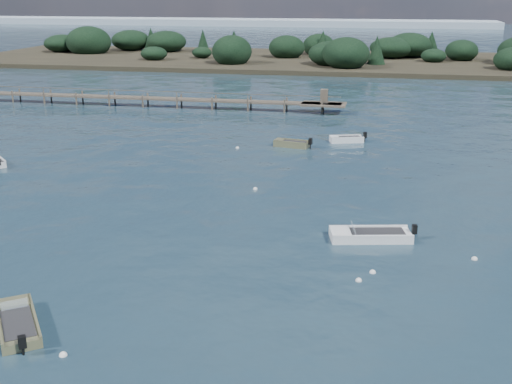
% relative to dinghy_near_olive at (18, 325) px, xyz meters
% --- Properties ---
extents(ground, '(400.00, 400.00, 0.00)m').
position_rel_dinghy_near_olive_xyz_m(ground, '(3.51, 63.26, -0.14)').
color(ground, '#152733').
rests_on(ground, ground).
extents(dinghy_near_olive, '(3.65, 4.21, 1.08)m').
position_rel_dinghy_near_olive_xyz_m(dinghy_near_olive, '(0.00, 0.00, 0.00)').
color(dinghy_near_olive, '#696846').
rests_on(dinghy_near_olive, ground).
extents(dinghy_mid_white_a, '(4.94, 2.61, 1.13)m').
position_rel_dinghy_near_olive_xyz_m(dinghy_mid_white_a, '(14.01, 13.00, 0.01)').
color(dinghy_mid_white_a, silver).
rests_on(dinghy_mid_white_a, ground).
extents(tender_far_white, '(3.52, 1.80, 1.18)m').
position_rel_dinghy_near_olive_xyz_m(tender_far_white, '(6.38, 34.20, 0.03)').
color(tender_far_white, '#696846').
rests_on(tender_far_white, ground).
extents(tender_far_grey_b, '(3.45, 2.02, 1.16)m').
position_rel_dinghy_near_olive_xyz_m(tender_far_grey_b, '(11.06, 37.02, 0.02)').
color(tender_far_grey_b, silver).
rests_on(tender_far_grey_b, ground).
extents(buoy_a, '(0.32, 0.32, 0.32)m').
position_rel_dinghy_near_olive_xyz_m(buoy_a, '(2.86, -1.57, -0.14)').
color(buoy_a, silver).
rests_on(buoy_a, ground).
extents(buoy_b, '(0.32, 0.32, 0.32)m').
position_rel_dinghy_near_olive_xyz_m(buoy_b, '(14.29, 8.48, -0.14)').
color(buoy_b, silver).
rests_on(buoy_b, ground).
extents(buoy_d, '(0.32, 0.32, 0.32)m').
position_rel_dinghy_near_olive_xyz_m(buoy_d, '(19.44, 11.21, -0.14)').
color(buoy_d, silver).
rests_on(buoy_d, ground).
extents(buoy_e, '(0.32, 0.32, 0.32)m').
position_rel_dinghy_near_olive_xyz_m(buoy_e, '(1.74, 32.72, -0.14)').
color(buoy_e, silver).
rests_on(buoy_e, ground).
extents(buoy_extra_a, '(0.32, 0.32, 0.32)m').
position_rel_dinghy_near_olive_xyz_m(buoy_extra_a, '(13.65, 7.39, -0.14)').
color(buoy_extra_a, silver).
rests_on(buoy_extra_a, ground).
extents(buoy_extra_b, '(0.32, 0.32, 0.32)m').
position_rel_dinghy_near_olive_xyz_m(buoy_extra_b, '(5.76, 20.98, -0.14)').
color(buoy_extra_b, silver).
rests_on(buoy_extra_b, ground).
extents(jetty, '(64.50, 3.20, 3.40)m').
position_rel_dinghy_near_olive_xyz_m(jetty, '(-18.23, 51.25, 0.84)').
color(jetty, brown).
rests_on(jetty, ground).
extents(far_headland, '(190.00, 40.00, 5.80)m').
position_rel_dinghy_near_olive_xyz_m(far_headland, '(28.51, 103.26, 1.82)').
color(far_headland, black).
rests_on(far_headland, ground).
extents(distant_haze, '(280.00, 20.00, 2.40)m').
position_rel_dinghy_near_olive_xyz_m(distant_haze, '(-86.49, 233.26, -0.14)').
color(distant_haze, '#92A4B4').
rests_on(distant_haze, ground).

